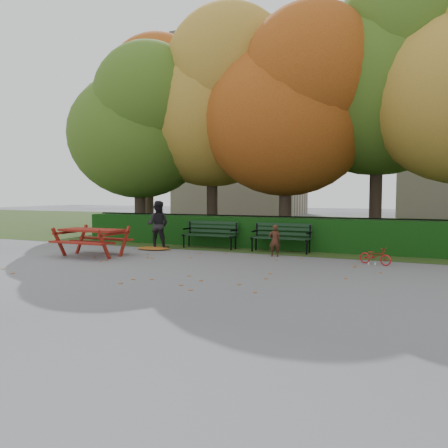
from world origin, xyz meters
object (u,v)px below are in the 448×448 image
at_px(tree_c, 293,106).
at_px(bench_right, 281,235).
at_px(adult, 158,225).
at_px(child, 275,241).
at_px(tree_b, 217,102).
at_px(tree_f, 152,114).
at_px(tree_d, 389,72).
at_px(bicycle, 375,256).
at_px(picnic_table, 92,235).
at_px(bench_left, 211,232).
at_px(tree_a, 142,125).

bearing_deg(tree_c, bench_right, -83.30).
bearing_deg(tree_c, adult, -140.02).
xyz_separation_m(bench_right, child, (0.09, -0.98, -0.07)).
bearing_deg(child, tree_b, -68.36).
relative_size(tree_f, bench_right, 5.10).
height_order(tree_d, bicycle, tree_d).
distance_m(tree_b, bench_right, 6.76).
distance_m(tree_c, picnic_table, 8.09).
bearing_deg(picnic_table, tree_c, 49.79).
bearing_deg(tree_d, tree_f, 169.67).
height_order(tree_c, adult, tree_c).
xyz_separation_m(tree_b, tree_f, (-4.69, 2.49, 0.29)).
relative_size(tree_c, adult, 5.14).
bearing_deg(tree_d, bench_right, -128.23).
bearing_deg(adult, tree_c, -154.23).
relative_size(tree_f, bench_left, 5.10).
bearing_deg(adult, tree_b, -109.75).
distance_m(tree_b, adult, 6.03).
relative_size(tree_b, tree_d, 0.92).
height_order(bench_right, picnic_table, bench_right).
relative_size(tree_c, tree_f, 0.87).
bearing_deg(tree_b, tree_f, 152.01).
height_order(bench_left, bench_right, same).
xyz_separation_m(tree_a, tree_c, (6.02, 0.38, 0.30)).
xyz_separation_m(bench_left, child, (2.49, -0.98, -0.07)).
bearing_deg(adult, picnic_table, 56.05).
xyz_separation_m(tree_c, tree_d, (3.04, 1.27, 1.16)).
bearing_deg(tree_c, bicycle, -49.17).
relative_size(tree_d, picnic_table, 5.25).
bearing_deg(bench_left, picnic_table, -127.42).
height_order(tree_b, tree_c, tree_b).
bearing_deg(tree_b, bench_left, -69.42).
relative_size(bench_left, bicycle, 2.16).
distance_m(tree_a, tree_f, 4.31).
height_order(tree_a, tree_b, tree_b).
bearing_deg(child, picnic_table, 2.62).
bearing_deg(bicycle, adult, 107.37).
distance_m(child, adult, 4.02).
height_order(tree_b, bench_right, tree_b).
distance_m(tree_a, tree_b, 3.11).
relative_size(bench_left, child, 1.99).
height_order(child, adult, adult).
distance_m(tree_a, tree_d, 9.33).
bearing_deg(child, bicycle, 152.28).
height_order(tree_b, tree_f, tree_f).
bearing_deg(bicycle, bench_right, 86.72).
xyz_separation_m(tree_b, tree_c, (3.28, -0.78, -0.58)).
xyz_separation_m(tree_c, bicycle, (3.10, -3.59, -4.61)).
height_order(tree_d, child, tree_d).
bearing_deg(bench_left, tree_c, 46.64).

